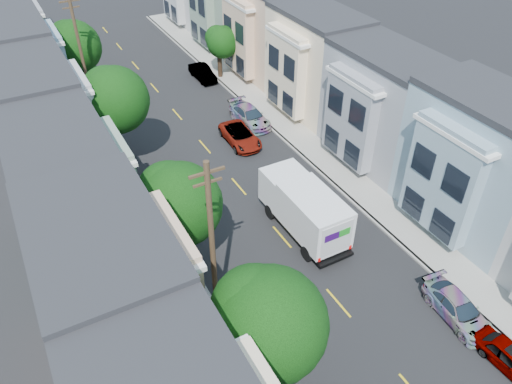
{
  "coord_description": "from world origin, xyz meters",
  "views": [
    {
      "loc": [
        -12.43,
        -13.51,
        21.36
      ],
      "look_at": [
        -0.58,
        8.35,
        2.2
      ],
      "focal_mm": 35.0,
      "sensor_mm": 36.0,
      "label": 1
    }
  ],
  "objects_px": {
    "tree_e": "(73,47)",
    "parked_right_d": "(203,73)",
    "utility_pole_near": "(213,251)",
    "parked_left_c": "(259,330)",
    "tree_c": "(178,205)",
    "parked_right_b": "(458,309)",
    "fedex_truck": "(304,208)",
    "tree_far_r": "(222,43)",
    "parked_right_a": "(511,358)",
    "utility_pole_far": "(82,56)",
    "parked_left_d": "(173,200)",
    "lead_sedan": "(240,136)",
    "parked_right_c": "(250,116)",
    "tree_d": "(114,101)",
    "tree_b": "(267,325)"
  },
  "relations": [
    {
      "from": "tree_e",
      "to": "parked_right_d",
      "type": "height_order",
      "value": "tree_e"
    },
    {
      "from": "tree_d",
      "to": "parked_right_c",
      "type": "bearing_deg",
      "value": 6.88
    },
    {
      "from": "utility_pole_near",
      "to": "tree_c",
      "type": "bearing_deg",
      "value": 90.02
    },
    {
      "from": "utility_pole_near",
      "to": "tree_b",
      "type": "bearing_deg",
      "value": -90.02
    },
    {
      "from": "tree_far_r",
      "to": "parked_right_b",
      "type": "xyz_separation_m",
      "value": [
        -2.0,
        -32.78,
        -2.9
      ]
    },
    {
      "from": "parked_left_d",
      "to": "parked_right_b",
      "type": "xyz_separation_m",
      "value": [
        9.8,
        -15.66,
        -0.01
      ]
    },
    {
      "from": "tree_far_r",
      "to": "parked_right_a",
      "type": "bearing_deg",
      "value": -93.16
    },
    {
      "from": "utility_pole_far",
      "to": "fedex_truck",
      "type": "relative_size",
      "value": 1.45
    },
    {
      "from": "tree_d",
      "to": "tree_far_r",
      "type": "height_order",
      "value": "tree_d"
    },
    {
      "from": "parked_left_d",
      "to": "lead_sedan",
      "type": "bearing_deg",
      "value": 39.63
    },
    {
      "from": "parked_left_d",
      "to": "parked_right_d",
      "type": "height_order",
      "value": "parked_right_d"
    },
    {
      "from": "tree_c",
      "to": "parked_left_d",
      "type": "distance_m",
      "value": 6.86
    },
    {
      "from": "tree_c",
      "to": "parked_right_a",
      "type": "distance_m",
      "value": 18.06
    },
    {
      "from": "parked_right_c",
      "to": "parked_right_a",
      "type": "bearing_deg",
      "value": -92.07
    },
    {
      "from": "tree_far_r",
      "to": "parked_left_c",
      "type": "bearing_deg",
      "value": -112.14
    },
    {
      "from": "parked_right_a",
      "to": "parked_right_b",
      "type": "distance_m",
      "value": 3.34
    },
    {
      "from": "utility_pole_near",
      "to": "utility_pole_far",
      "type": "bearing_deg",
      "value": 90.0
    },
    {
      "from": "parked_right_c",
      "to": "parked_left_c",
      "type": "bearing_deg",
      "value": -118.76
    },
    {
      "from": "lead_sedan",
      "to": "parked_right_b",
      "type": "bearing_deg",
      "value": -81.87
    },
    {
      "from": "parked_right_a",
      "to": "parked_right_c",
      "type": "bearing_deg",
      "value": 87.61
    },
    {
      "from": "utility_pole_far",
      "to": "parked_right_b",
      "type": "xyz_separation_m",
      "value": [
        11.2,
        -31.68,
        -4.52
      ]
    },
    {
      "from": "parked_right_c",
      "to": "parked_right_d",
      "type": "height_order",
      "value": "parked_right_c"
    },
    {
      "from": "parked_left_c",
      "to": "parked_left_d",
      "type": "bearing_deg",
      "value": 94.23
    },
    {
      "from": "tree_c",
      "to": "utility_pole_far",
      "type": "height_order",
      "value": "utility_pole_far"
    },
    {
      "from": "parked_right_c",
      "to": "tree_c",
      "type": "bearing_deg",
      "value": -132.74
    },
    {
      "from": "utility_pole_far",
      "to": "parked_right_c",
      "type": "height_order",
      "value": "utility_pole_far"
    },
    {
      "from": "utility_pole_near",
      "to": "parked_left_c",
      "type": "relative_size",
      "value": 2.55
    },
    {
      "from": "tree_far_r",
      "to": "lead_sedan",
      "type": "xyz_separation_m",
      "value": [
        -4.15,
        -11.96,
        -2.88
      ]
    },
    {
      "from": "utility_pole_near",
      "to": "parked_left_c",
      "type": "height_order",
      "value": "utility_pole_near"
    },
    {
      "from": "tree_far_r",
      "to": "utility_pole_far",
      "type": "relative_size",
      "value": 0.51
    },
    {
      "from": "tree_c",
      "to": "parked_left_c",
      "type": "distance_m",
      "value": 7.72
    },
    {
      "from": "lead_sedan",
      "to": "parked_right_b",
      "type": "distance_m",
      "value": 20.93
    },
    {
      "from": "fedex_truck",
      "to": "parked_right_d",
      "type": "relative_size",
      "value": 1.72
    },
    {
      "from": "tree_c",
      "to": "fedex_truck",
      "type": "distance_m",
      "value": 8.29
    },
    {
      "from": "utility_pole_far",
      "to": "parked_right_a",
      "type": "xyz_separation_m",
      "value": [
        11.2,
        -35.02,
        -4.54
      ]
    },
    {
      "from": "utility_pole_near",
      "to": "tree_d",
      "type": "bearing_deg",
      "value": 90.01
    },
    {
      "from": "tree_c",
      "to": "parked_right_b",
      "type": "distance_m",
      "value": 15.7
    },
    {
      "from": "tree_far_r",
      "to": "parked_right_a",
      "type": "relative_size",
      "value": 1.35
    },
    {
      "from": "utility_pole_far",
      "to": "fedex_truck",
      "type": "height_order",
      "value": "utility_pole_far"
    },
    {
      "from": "utility_pole_far",
      "to": "lead_sedan",
      "type": "relative_size",
      "value": 2.15
    },
    {
      "from": "lead_sedan",
      "to": "tree_c",
      "type": "bearing_deg",
      "value": -128.31
    },
    {
      "from": "parked_right_c",
      "to": "lead_sedan",
      "type": "bearing_deg",
      "value": -133.23
    },
    {
      "from": "tree_c",
      "to": "parked_right_b",
      "type": "relative_size",
      "value": 1.66
    },
    {
      "from": "utility_pole_far",
      "to": "parked_right_c",
      "type": "relative_size",
      "value": 2.12
    },
    {
      "from": "tree_c",
      "to": "tree_e",
      "type": "distance_m",
      "value": 25.13
    },
    {
      "from": "lead_sedan",
      "to": "parked_left_c",
      "type": "height_order",
      "value": "lead_sedan"
    },
    {
      "from": "tree_far_r",
      "to": "parked_right_d",
      "type": "distance_m",
      "value": 3.51
    },
    {
      "from": "tree_b",
      "to": "parked_left_d",
      "type": "height_order",
      "value": "tree_b"
    },
    {
      "from": "tree_c",
      "to": "lead_sedan",
      "type": "height_order",
      "value": "tree_c"
    },
    {
      "from": "fedex_truck",
      "to": "parked_right_b",
      "type": "bearing_deg",
      "value": -70.48
    }
  ]
}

